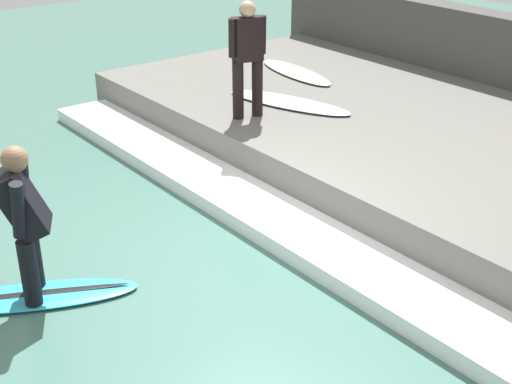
{
  "coord_description": "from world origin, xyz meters",
  "views": [
    {
      "loc": [
        -3.64,
        -5.0,
        3.74
      ],
      "look_at": [
        0.32,
        0.0,
        0.7
      ],
      "focal_mm": 50.0,
      "sensor_mm": 36.0,
      "label": 1
    }
  ],
  "objects_px": {
    "surfer_waiting_near": "(248,53)",
    "surfer_riding": "(23,216)",
    "surfboard_spare": "(296,72)",
    "surfboard_riding": "(36,296)",
    "surfboard_waiting_near": "(289,102)"
  },
  "relations": [
    {
      "from": "surfer_waiting_near",
      "to": "surfer_riding",
      "type": "bearing_deg",
      "value": -157.16
    },
    {
      "from": "surfer_riding",
      "to": "surfboard_spare",
      "type": "height_order",
      "value": "surfer_riding"
    },
    {
      "from": "surfer_waiting_near",
      "to": "surfboard_spare",
      "type": "height_order",
      "value": "surfer_waiting_near"
    },
    {
      "from": "surfer_waiting_near",
      "to": "surfboard_riding",
      "type": "bearing_deg",
      "value": -157.16
    },
    {
      "from": "surfer_waiting_near",
      "to": "surfboard_spare",
      "type": "distance_m",
      "value": 2.32
    },
    {
      "from": "surfboard_waiting_near",
      "to": "surfboard_spare",
      "type": "xyz_separation_m",
      "value": [
        1.09,
        1.09,
        0.0
      ]
    },
    {
      "from": "surfer_riding",
      "to": "surfboard_riding",
      "type": "bearing_deg",
      "value": 153.43
    },
    {
      "from": "surfboard_waiting_near",
      "to": "surfboard_riding",
      "type": "bearing_deg",
      "value": -160.21
    },
    {
      "from": "surfboard_riding",
      "to": "surfboard_waiting_near",
      "type": "xyz_separation_m",
      "value": [
        4.46,
        1.6,
        0.55
      ]
    },
    {
      "from": "surfer_waiting_near",
      "to": "surfboard_spare",
      "type": "relative_size",
      "value": 0.85
    },
    {
      "from": "surfboard_riding",
      "to": "surfer_riding",
      "type": "bearing_deg",
      "value": -26.57
    },
    {
      "from": "surfer_waiting_near",
      "to": "surfboard_waiting_near",
      "type": "distance_m",
      "value": 1.13
    },
    {
      "from": "surfboard_waiting_near",
      "to": "surfboard_spare",
      "type": "relative_size",
      "value": 1.12
    },
    {
      "from": "surfer_riding",
      "to": "surfer_waiting_near",
      "type": "distance_m",
      "value": 4.04
    },
    {
      "from": "surfer_riding",
      "to": "surfboard_waiting_near",
      "type": "distance_m",
      "value": 4.75
    }
  ]
}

